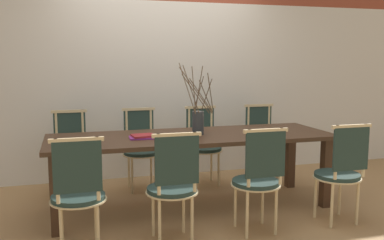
# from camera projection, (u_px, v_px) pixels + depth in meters

# --- Properties ---
(ground_plane) EXTENTS (16.00, 16.00, 0.00)m
(ground_plane) POSITION_uv_depth(u_px,v_px,m) (192.00, 207.00, 4.36)
(ground_plane) COLOR #A87F51
(wall_rear) EXTENTS (12.00, 0.06, 3.20)m
(wall_rear) POSITION_uv_depth(u_px,v_px,m) (163.00, 51.00, 5.40)
(wall_rear) COLOR silver
(wall_rear) RESTS_ON ground_plane
(dining_table) EXTENTS (2.82, 0.94, 0.75)m
(dining_table) POSITION_uv_depth(u_px,v_px,m) (192.00, 143.00, 4.27)
(dining_table) COLOR #422B1C
(dining_table) RESTS_ON ground_plane
(chair_near_leftend) EXTENTS (0.43, 0.43, 0.93)m
(chair_near_leftend) POSITION_uv_depth(u_px,v_px,m) (78.00, 191.00, 3.23)
(chair_near_leftend) COLOR #233833
(chair_near_leftend) RESTS_ON ground_plane
(chair_near_left) EXTENTS (0.43, 0.43, 0.93)m
(chair_near_left) POSITION_uv_depth(u_px,v_px,m) (173.00, 184.00, 3.43)
(chair_near_left) COLOR #233833
(chair_near_left) RESTS_ON ground_plane
(chair_near_center) EXTENTS (0.43, 0.43, 0.93)m
(chair_near_center) POSITION_uv_depth(u_px,v_px,m) (258.00, 177.00, 3.64)
(chair_near_center) COLOR #233833
(chair_near_center) RESTS_ON ground_plane
(chair_near_right) EXTENTS (0.43, 0.43, 0.93)m
(chair_near_right) POSITION_uv_depth(u_px,v_px,m) (341.00, 170.00, 3.86)
(chair_near_right) COLOR #233833
(chair_near_right) RESTS_ON ground_plane
(chair_far_leftend) EXTENTS (0.43, 0.43, 0.93)m
(chair_far_leftend) POSITION_uv_depth(u_px,v_px,m) (71.00, 150.00, 4.72)
(chair_far_leftend) COLOR #233833
(chair_far_leftend) RESTS_ON ground_plane
(chair_far_left) EXTENTS (0.43, 0.43, 0.93)m
(chair_far_left) POSITION_uv_depth(u_px,v_px,m) (141.00, 146.00, 4.93)
(chair_far_left) COLOR #233833
(chair_far_left) RESTS_ON ground_plane
(chair_far_center) EXTENTS (0.43, 0.43, 0.93)m
(chair_far_center) POSITION_uv_depth(u_px,v_px,m) (203.00, 143.00, 5.14)
(chair_far_center) COLOR #233833
(chair_far_center) RESTS_ON ground_plane
(chair_far_right) EXTENTS (0.43, 0.43, 0.93)m
(chair_far_right) POSITION_uv_depth(u_px,v_px,m) (262.00, 140.00, 5.35)
(chair_far_right) COLOR #233833
(chair_far_right) RESTS_ON ground_plane
(vase_centerpiece) EXTENTS (0.39, 0.34, 0.71)m
(vase_centerpiece) POSITION_uv_depth(u_px,v_px,m) (198.00, 120.00, 4.26)
(vase_centerpiece) COLOR #33383D
(vase_centerpiece) RESTS_ON dining_table
(book_stack) EXTENTS (0.27, 0.21, 0.03)m
(book_stack) POSITION_uv_depth(u_px,v_px,m) (143.00, 137.00, 4.07)
(book_stack) COLOR #842D8C
(book_stack) RESTS_ON dining_table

